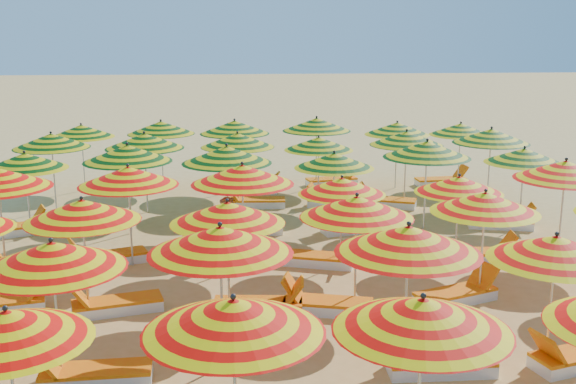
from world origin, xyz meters
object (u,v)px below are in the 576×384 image
Objects in this scene: lounger_13 at (26,269)px; umbrella_1 at (7,326)px; lounger_14 at (107,258)px; umbrella_40 at (397,129)px; umbrella_38 at (235,127)px; umbrella_9 at (408,239)px; umbrella_36 at (81,131)px; umbrella_32 at (237,140)px; lounger_15 at (319,259)px; umbrella_15 at (357,207)px; umbrella_34 at (407,138)px; umbrella_25 at (127,153)px; lounger_3 at (93,374)px; lounger_18 at (247,229)px; umbrella_30 at (51,141)px; lounger_8 at (115,305)px; lounger_16 at (478,255)px; lounger_21 at (255,202)px; lounger_22 at (335,202)px; umbrella_16 at (485,202)px; umbrella_10 at (556,248)px; beachgoer_b at (229,231)px; lounger_10 at (326,305)px; umbrella_27 at (334,161)px; umbrella_33 at (319,144)px; umbrella_39 at (317,124)px; umbrella_23 at (565,170)px; umbrella_3 at (423,315)px; lounger_26 at (442,181)px; lounger_17 at (13,229)px; umbrella_37 at (161,128)px; umbrella_41 at (461,129)px; umbrella_26 at (227,155)px; lounger_23 at (386,202)px; umbrella_8 at (220,240)px; lounger_25 at (333,181)px; umbrella_21 at (342,186)px; lounger_19 at (352,227)px; umbrella_29 at (524,156)px; umbrella_13 at (82,210)px; lounger_24 at (254,188)px; umbrella_2 at (234,316)px; umbrella_31 at (144,141)px; lounger_20 at (502,222)px; umbrella_22 at (459,185)px; lounger_4 at (438,364)px; lounger_9 at (260,306)px; umbrella_35 at (491,136)px; lounger_11 at (457,295)px.

umbrella_1 is at bearing 103.45° from lounger_13.
umbrella_40 is at bearing -159.68° from lounger_14.
umbrella_1 is 0.89× the size of umbrella_38.
umbrella_36 is at bearing 120.57° from umbrella_9.
umbrella_32 is 1.45× the size of lounger_15.
umbrella_15 is 1.17× the size of umbrella_34.
lounger_15 is (4.67, -2.87, -2.00)m from umbrella_25.
lounger_3 is 8.25m from lounger_18.
lounger_8 is (3.01, -7.95, -1.92)m from umbrella_30.
lounger_21 is (-5.09, 5.40, 0.00)m from lounger_16.
umbrella_38 is 1.35× the size of lounger_22.
umbrella_10 is at bearing -87.17° from umbrella_16.
umbrella_16 is at bearing 1.37° from beachgoer_b.
lounger_10 is at bearing -150.76° from lounger_3.
umbrella_27 reaches higher than lounger_14.
umbrella_39 is (0.22, 2.61, 0.20)m from umbrella_33.
umbrella_23 is 14.91m from umbrella_36.
beachgoer_b is (4.47, 0.55, 0.63)m from lounger_13.
umbrella_3 is at bearing 115.90° from lounger_8.
lounger_13 is 14.19m from lounger_26.
umbrella_23 is 13.86m from lounger_17.
umbrella_25 is at bearing -93.79° from umbrella_37.
lounger_10 is at bearing -139.52° from lounger_16.
umbrella_25 reaches higher than umbrella_10.
lounger_13 is at bearing -7.18° from lounger_10.
umbrella_41 is 1.21× the size of lounger_15.
umbrella_26 is at bearing -30.66° from umbrella_30.
umbrella_1 is at bearing 79.73° from lounger_23.
umbrella_8 is 3.49m from lounger_10.
lounger_17 and lounger_25 have the same top height.
umbrella_21 is 1.17× the size of lounger_19.
umbrella_25 is 1.37× the size of lounger_26.
umbrella_16 reaches higher than lounger_25.
lounger_17 is 1.00× the size of lounger_25.
umbrella_32 reaches higher than umbrella_29.
umbrella_21 is at bearing 24.89° from umbrella_13.
lounger_24 is (-2.49, 4.75, 0.00)m from lounger_19.
umbrella_2 is 0.98× the size of umbrella_15.
umbrella_31 reaches higher than umbrella_16.
umbrella_23 reaches higher than lounger_22.
umbrella_15 reaches higher than lounger_20.
beachgoer_b is at bearing -177.41° from lounger_16.
umbrella_3 is 1.33× the size of lounger_21.
lounger_21 is at bearing -0.82° from umbrella_30.
umbrella_22 is 5.41m from umbrella_34.
lounger_4 and lounger_23 have the same top height.
lounger_9 is at bearing 84.64° from umbrella_2.
umbrella_23 reaches higher than umbrella_35.
lounger_9 and lounger_11 have the same top height.
umbrella_32 is (5.41, -0.09, -0.03)m from umbrella_30.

